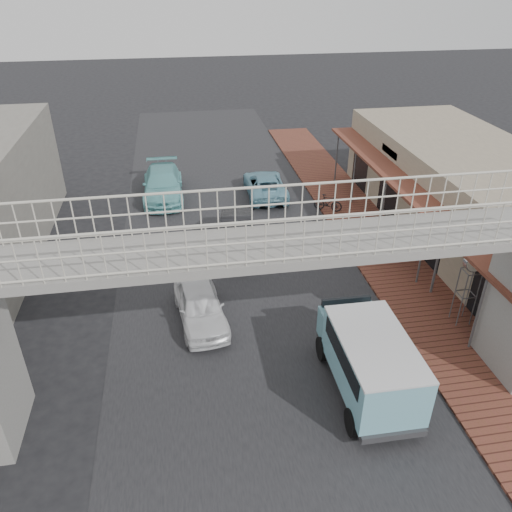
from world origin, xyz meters
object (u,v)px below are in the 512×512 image
object	(u,v)px
angkot_van	(370,356)
street_clock	(473,265)
dark_sedan	(237,233)
arrow_sign	(462,235)
white_hatchback	(200,305)
angkot_far	(163,184)
motorcycle_far	(328,203)
motorcycle_near	(383,250)
angkot_curb	(265,185)

from	to	relation	value
angkot_van	street_clock	world-z (taller)	street_clock
dark_sedan	arrow_sign	distance (m)	9.42
white_hatchback	dark_sedan	xyz separation A→B (m)	(2.02, 5.19, 0.02)
street_clock	angkot_far	bearing A→B (deg)	129.55
motorcycle_far	street_clock	world-z (taller)	street_clock
dark_sedan	motorcycle_far	size ratio (longest dim) A/B	2.85
motorcycle_far	arrow_sign	distance (m)	8.58
angkot_far	motorcycle_far	size ratio (longest dim) A/B	3.52
motorcycle_far	dark_sedan	bearing A→B (deg)	146.53
angkot_van	motorcycle_far	distance (m)	12.62
motorcycle_far	street_clock	xyz separation A→B (m)	(2.00, -9.74, 1.89)
white_hatchback	arrow_sign	xyz separation A→B (m)	(9.73, 0.10, 1.91)
angkot_far	arrow_sign	world-z (taller)	arrow_sign
arrow_sign	motorcycle_far	bearing A→B (deg)	110.34
dark_sedan	motorcycle_near	distance (m)	6.45
dark_sedan	motorcycle_near	bearing A→B (deg)	-13.15
motorcycle_near	arrow_sign	xyz separation A→B (m)	(1.68, -2.77, 2.04)
dark_sedan	motorcycle_far	world-z (taller)	dark_sedan
arrow_sign	angkot_far	bearing A→B (deg)	136.23
motorcycle_far	arrow_sign	xyz separation A→B (m)	(2.59, -7.92, 2.03)
angkot_far	street_clock	world-z (taller)	street_clock
motorcycle_near	street_clock	size ratio (longest dim) A/B	0.59
angkot_van	arrow_sign	world-z (taller)	arrow_sign
motorcycle_far	arrow_sign	size ratio (longest dim) A/B	0.48
angkot_far	motorcycle_far	bearing A→B (deg)	-22.03
white_hatchback	angkot_van	xyz separation A→B (m)	(4.64, -4.32, 0.70)
angkot_far	street_clock	size ratio (longest dim) A/B	1.83
dark_sedan	angkot_van	size ratio (longest dim) A/B	0.94
angkot_far	angkot_van	distance (m)	16.83
motorcycle_far	street_clock	bearing A→B (deg)	-140.90
motorcycle_far	motorcycle_near	bearing A→B (deg)	-142.48
white_hatchback	street_clock	xyz separation A→B (m)	(9.13, -1.72, 1.77)
white_hatchback	angkot_van	world-z (taller)	angkot_van
angkot_van	dark_sedan	bearing A→B (deg)	105.88
angkot_curb	street_clock	world-z (taller)	street_clock
dark_sedan	angkot_far	world-z (taller)	angkot_far
motorcycle_near	angkot_far	bearing A→B (deg)	63.43
angkot_far	street_clock	xyz separation A→B (m)	(10.37, -13.16, 1.68)
motorcycle_near	motorcycle_far	distance (m)	5.23
angkot_curb	motorcycle_near	size ratio (longest dim) A/B	2.71
arrow_sign	motorcycle_near	bearing A→B (deg)	123.51
white_hatchback	arrow_sign	size ratio (longest dim) A/B	1.28
white_hatchback	motorcycle_far	bearing A→B (deg)	41.92
angkot_van	street_clock	distance (m)	5.30
white_hatchback	dark_sedan	world-z (taller)	dark_sedan
angkot_far	angkot_van	size ratio (longest dim) A/B	1.17
angkot_curb	street_clock	distance (m)	13.48
angkot_van	arrow_sign	xyz separation A→B (m)	(5.09, 4.42, 1.20)
angkot_van	motorcycle_near	world-z (taller)	angkot_van
dark_sedan	motorcycle_far	xyz separation A→B (m)	(5.11, 2.83, -0.15)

